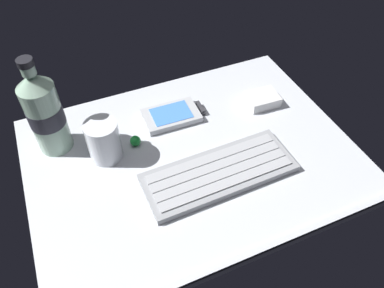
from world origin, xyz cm
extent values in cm
cube|color=silver|center=(0.00, 0.00, -1.00)|extent=(64.00, 48.00, 2.00)
cube|color=silver|center=(0.00, -23.40, 0.40)|extent=(64.00, 1.20, 0.80)
cube|color=#93969B|center=(2.63, -6.90, 0.70)|extent=(29.22, 11.59, 1.40)
cube|color=#ADAFB5|center=(2.56, -3.60, 1.55)|extent=(26.72, 2.55, 0.30)
cube|color=#ADAFB5|center=(2.61, -5.80, 1.55)|extent=(26.72, 2.55, 0.30)
cube|color=#ADAFB5|center=(2.65, -8.00, 1.55)|extent=(26.72, 2.55, 0.30)
cube|color=#ADAFB5|center=(2.70, -10.20, 1.55)|extent=(26.72, 2.55, 0.30)
cube|color=#B7BABF|center=(0.50, 11.50, 0.70)|extent=(12.20, 7.92, 1.40)
cube|color=#4C8CEA|center=(0.50, 11.50, 1.45)|extent=(8.56, 6.15, 0.10)
cube|color=#333338|center=(6.90, 11.33, 0.70)|extent=(0.90, 3.82, 1.12)
cylinder|color=silver|center=(-15.68, 6.42, 4.25)|extent=(6.40, 6.40, 8.50)
cylinder|color=brown|center=(-15.68, 6.42, 3.26)|extent=(5.50, 5.50, 6.12)
cylinder|color=#9EC1A8|center=(-24.40, 13.20, 7.50)|extent=(6.60, 6.60, 15.00)
cone|color=#9EC1A8|center=(-24.40, 13.20, 16.40)|extent=(6.60, 6.60, 2.80)
cylinder|color=#9EC1A8|center=(-24.40, 13.20, 18.70)|extent=(2.51, 2.51, 1.80)
cylinder|color=black|center=(-24.40, 13.20, 20.20)|extent=(2.77, 2.77, 1.20)
cylinder|color=#2D2D38|center=(-24.40, 13.20, 8.25)|extent=(6.73, 6.73, 3.80)
cube|color=white|center=(20.71, 7.91, 1.20)|extent=(7.28, 5.95, 2.40)
sphere|color=#198C33|center=(-9.56, 6.95, 1.10)|extent=(2.20, 2.20, 2.20)
camera|label=1|loc=(-19.37, -45.11, 56.02)|focal=34.77mm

